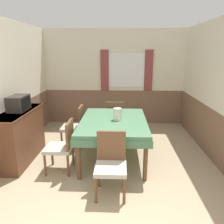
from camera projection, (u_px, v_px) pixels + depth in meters
wall_back at (115, 77)px, 6.06m from camera, size 4.23×0.10×2.60m
wall_left at (4, 91)px, 3.98m from camera, size 0.05×4.84×2.60m
wall_right at (221, 93)px, 3.83m from camera, size 0.05×4.84×2.60m
dining_table at (114, 125)px, 4.09m from camera, size 1.24×1.73×0.77m
chair_head_near at (111, 162)px, 3.09m from camera, size 0.44×0.44×0.90m
chair_left_near at (63, 145)px, 3.67m from camera, size 0.44×0.44×0.90m
chair_head_window at (115, 118)px, 5.18m from camera, size 0.44×0.44×0.90m
chair_left_far at (75, 125)px, 4.67m from camera, size 0.44×0.44×0.90m
sideboard at (20, 136)px, 4.06m from camera, size 0.46×1.31×0.96m
tv at (19, 103)px, 3.95m from camera, size 0.29×0.44×0.27m
vase at (118, 114)px, 4.03m from camera, size 0.16×0.16×0.22m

